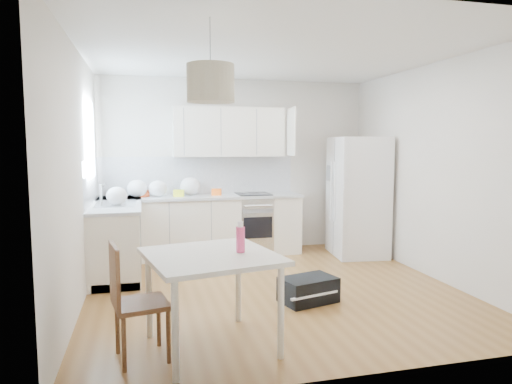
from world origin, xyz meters
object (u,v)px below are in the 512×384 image
refrigerator (358,196)px  dining_table (211,264)px  dining_chair (142,301)px  gym_bag (308,290)px

refrigerator → dining_table: refrigerator is taller
dining_table → dining_chair: 0.61m
gym_bag → dining_chair: bearing=-167.2°
refrigerator → gym_bag: size_ratio=3.11×
refrigerator → dining_chair: 4.25m
dining_table → dining_chair: size_ratio=1.27×
refrigerator → dining_table: 3.77m
dining_chair → gym_bag: dining_chair is taller
dining_table → dining_chair: dining_chair is taller
refrigerator → gym_bag: refrigerator is taller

